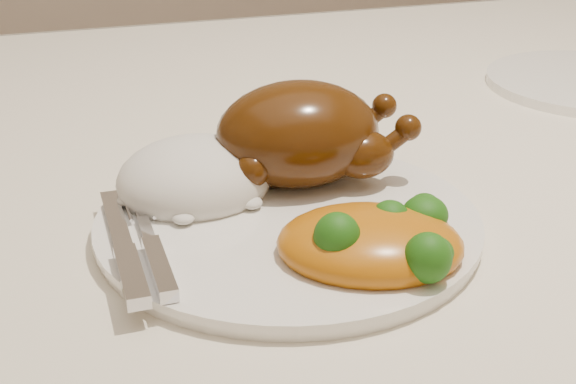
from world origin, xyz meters
name	(u,v)px	position (x,y,z in m)	size (l,w,h in m)	color
dining_table	(343,231)	(0.00, 0.00, 0.67)	(1.60, 0.90, 0.76)	brown
tablecloth	(345,164)	(0.00, 0.00, 0.74)	(1.73, 1.03, 0.18)	silver
dinner_plate	(288,224)	(-0.11, -0.17, 0.77)	(0.28, 0.28, 0.01)	white
roast_chicken	(303,134)	(-0.08, -0.11, 0.82)	(0.16, 0.11, 0.08)	#4E2608
rice_mound	(195,179)	(-0.17, -0.11, 0.79)	(0.14, 0.13, 0.06)	white
mac_and_cheese	(381,241)	(-0.07, -0.24, 0.79)	(0.15, 0.13, 0.05)	#C8630C
cutlery	(139,255)	(-0.23, -0.20, 0.79)	(0.03, 0.17, 0.01)	silver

